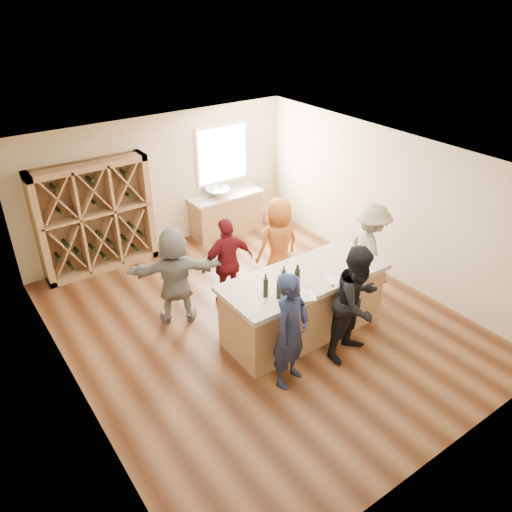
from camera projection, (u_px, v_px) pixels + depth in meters
floor at (258, 323)px, 8.54m from camera, size 6.00×7.00×0.10m
ceiling at (258, 160)px, 7.12m from camera, size 6.00×7.00×0.10m
wall_back at (159, 182)px, 10.35m from camera, size 6.00×0.10×2.80m
wall_front at (452, 379)px, 5.30m from camera, size 6.00×0.10×2.80m
wall_left at (62, 316)px, 6.29m from camera, size 0.10×7.00×2.80m
wall_right at (390, 204)px, 9.36m from camera, size 0.10×7.00×2.80m
window_frame at (222, 154)px, 10.88m from camera, size 1.30×0.06×1.30m
window_pane at (223, 154)px, 10.85m from camera, size 1.18×0.01×1.18m
wine_rack at (95, 218)px, 9.55m from camera, size 2.20×0.45×2.20m
back_counter_base at (226, 214)px, 11.28m from camera, size 1.60×0.58×0.86m
back_counter_top at (226, 195)px, 11.06m from camera, size 1.70×0.62×0.06m
sink at (218, 192)px, 10.90m from camera, size 0.54×0.54×0.19m
faucet at (214, 187)px, 11.00m from camera, size 0.02×0.02×0.30m
tasting_counter_base at (303, 306)px, 8.04m from camera, size 2.60×1.00×1.00m
tasting_counter_top at (305, 277)px, 7.78m from camera, size 2.72×1.12×0.08m
wine_bottle_a at (266, 288)px, 7.17m from camera, size 0.10×0.10×0.30m
wine_bottle_b at (279, 289)px, 7.13m from camera, size 0.09×0.09×0.31m
wine_bottle_c at (284, 280)px, 7.35m from camera, size 0.09×0.09×0.31m
wine_bottle_d at (297, 279)px, 7.36m from camera, size 0.09×0.09×0.31m
wine_bottle_e at (298, 278)px, 7.43m from camera, size 0.07×0.07×0.28m
wine_glass_a at (307, 292)px, 7.20m from camera, size 0.08×0.08×0.17m
wine_glass_b at (333, 281)px, 7.45m from camera, size 0.07×0.07×0.17m
wine_glass_c at (355, 268)px, 7.76m from camera, size 0.09×0.09×0.20m
wine_glass_e at (359, 259)px, 8.03m from camera, size 0.08×0.08×0.17m
tasting_menu_a at (306, 295)px, 7.27m from camera, size 0.35×0.40×0.00m
tasting_menu_b at (335, 280)px, 7.64m from camera, size 0.25×0.33×0.00m
tasting_menu_c at (364, 268)px, 7.94m from camera, size 0.31×0.36×0.00m
person_near_left at (291, 331)px, 6.84m from camera, size 0.77×0.67×1.79m
person_near_right at (357, 303)px, 7.37m from camera, size 0.98×0.65×1.85m
person_server at (370, 251)px, 8.81m from camera, size 0.89×1.27×1.79m
person_far_mid at (228, 263)px, 8.58m from camera, size 1.01×0.57×1.66m
person_far_right at (278, 244)px, 9.10m from camera, size 0.87×0.58×1.75m
person_far_left at (175, 275)px, 8.18m from camera, size 1.67×1.17×1.70m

